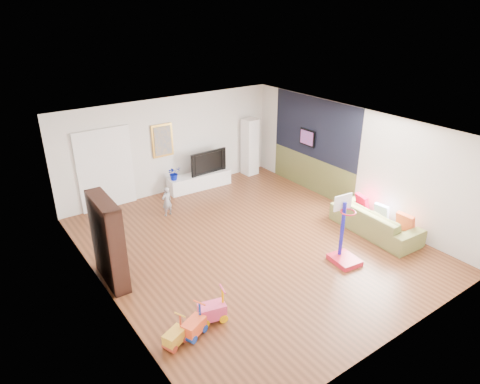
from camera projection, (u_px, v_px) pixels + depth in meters
floor at (250, 244)px, 9.72m from camera, size 6.50×7.50×0.00m
ceiling at (252, 129)px, 8.61m from camera, size 6.50×7.50×0.00m
wall_back at (170, 145)px, 11.95m from camera, size 6.50×0.00×2.70m
wall_front at (401, 273)px, 6.38m from camera, size 6.50×0.00×2.70m
wall_left at (102, 234)px, 7.44m from camera, size 0.00×7.50×2.70m
wall_right at (353, 160)px, 10.89m from camera, size 0.00×7.50×2.70m
navy_accent at (315, 128)px, 11.71m from camera, size 0.01×3.20×1.70m
olive_wainscot at (311, 174)px, 12.27m from camera, size 0.01×3.20×1.00m
doorway at (106, 170)px, 11.03m from camera, size 1.45×0.06×2.10m
painting_back at (162, 141)px, 11.70m from camera, size 0.62×0.06×0.92m
artwork_right at (307, 138)px, 11.95m from camera, size 0.04×0.56×0.46m
media_console at (199, 181)px, 12.53m from camera, size 1.92×0.56×0.44m
tall_cabinet at (250, 147)px, 13.31m from camera, size 0.43×0.43×1.77m
bookshelf at (108, 241)px, 8.12m from camera, size 0.35×1.22×1.76m
sofa at (375, 221)px, 10.07m from camera, size 0.98×2.23×0.64m
basketball_hoop at (348, 231)px, 8.74m from camera, size 0.58×0.68×1.49m
ride_on_yellow at (174, 333)px, 6.78m from camera, size 0.44×0.36×0.50m
ride_on_orange at (194, 322)px, 6.97m from camera, size 0.48×0.40×0.55m
ride_on_pink at (212, 306)px, 7.28m from camera, size 0.52×0.39×0.62m
child at (167, 201)px, 10.86m from camera, size 0.31×0.23×0.78m
tv at (206, 161)px, 12.45m from camera, size 1.18×0.20×0.68m
vase_plant at (174, 173)px, 11.96m from camera, size 0.36×0.31×0.40m
pillow_left at (405, 222)px, 9.61m from camera, size 0.13×0.42×0.42m
pillow_center at (382, 211)px, 10.11m from camera, size 0.12×0.36×0.35m
pillow_right at (362, 202)px, 10.54m from camera, size 0.20×0.42×0.41m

